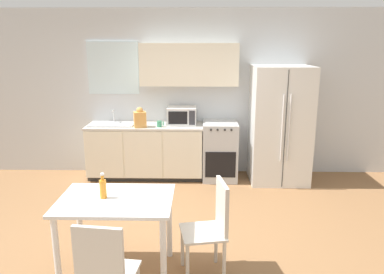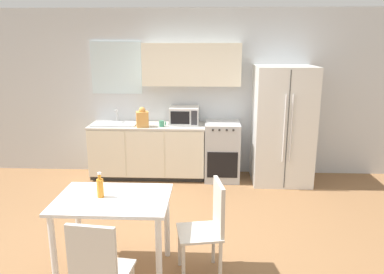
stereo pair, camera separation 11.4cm
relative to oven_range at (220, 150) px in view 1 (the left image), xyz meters
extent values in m
plane|color=olive|center=(-0.70, -2.00, -0.47)|extent=(12.00, 12.00, 0.00)
cube|color=silver|center=(-0.70, 0.35, 0.88)|extent=(12.00, 0.06, 2.70)
cube|color=silver|center=(-1.74, 0.31, 1.30)|extent=(0.82, 0.04, 0.84)
cube|color=silver|center=(-0.50, 0.16, 1.36)|extent=(1.54, 0.32, 0.66)
cube|color=#333333|center=(-1.20, 0.05, -0.43)|extent=(1.84, 0.53, 0.08)
cube|color=silver|center=(-1.20, 0.02, 0.00)|extent=(1.84, 0.59, 0.77)
cube|color=silver|center=(-1.82, -0.28, 0.00)|extent=(0.59, 0.01, 0.75)
cube|color=silver|center=(-1.20, -0.28, 0.00)|extent=(0.59, 0.01, 0.75)
cube|color=silver|center=(-0.59, -0.28, 0.00)|extent=(0.59, 0.01, 0.75)
cube|color=beige|center=(-1.20, 0.02, 0.40)|extent=(1.86, 0.61, 0.03)
cube|color=#B7BABC|center=(0.00, 0.00, 0.00)|extent=(0.55, 0.63, 0.93)
cube|color=black|center=(0.00, -0.32, -0.14)|extent=(0.47, 0.01, 0.41)
cylinder|color=#262626|center=(-0.15, -0.32, 0.42)|extent=(0.03, 0.02, 0.03)
cylinder|color=#262626|center=(-0.06, -0.32, 0.42)|extent=(0.03, 0.02, 0.03)
cylinder|color=#262626|center=(0.06, -0.32, 0.42)|extent=(0.03, 0.02, 0.03)
cylinder|color=#262626|center=(0.15, -0.32, 0.42)|extent=(0.03, 0.02, 0.03)
cube|color=silver|center=(0.93, -0.07, 0.45)|extent=(0.89, 0.77, 1.82)
cube|color=#3F3F3F|center=(0.93, -0.46, 0.45)|extent=(0.01, 0.01, 1.76)
cylinder|color=silver|center=(0.88, -0.48, 0.48)|extent=(0.02, 0.02, 1.00)
cylinder|color=silver|center=(0.98, -0.48, 0.48)|extent=(0.02, 0.02, 1.00)
cube|color=#B7BABC|center=(-1.74, 0.02, 0.42)|extent=(0.71, 0.41, 0.02)
cylinder|color=silver|center=(-1.74, 0.18, 0.53)|extent=(0.02, 0.02, 0.20)
cylinder|color=silver|center=(-1.74, 0.11, 0.62)|extent=(0.02, 0.14, 0.02)
cube|color=silver|center=(-0.61, 0.10, 0.55)|extent=(0.46, 0.37, 0.28)
cube|color=black|center=(-0.67, -0.09, 0.55)|extent=(0.30, 0.01, 0.20)
cube|color=#2D2D33|center=(-0.45, -0.09, 0.55)|extent=(0.09, 0.01, 0.22)
cylinder|color=#3F8C66|center=(-0.96, -0.11, 0.46)|extent=(0.08, 0.08, 0.09)
torus|color=#3F8C66|center=(-0.90, -0.11, 0.47)|extent=(0.02, 0.07, 0.07)
cube|color=#DB994C|center=(-1.26, -0.14, 0.53)|extent=(0.22, 0.20, 0.24)
sphere|color=#DB994C|center=(-1.26, -0.14, 0.68)|extent=(0.12, 0.12, 0.10)
cube|color=white|center=(-1.10, -2.66, 0.30)|extent=(1.04, 0.75, 0.03)
cylinder|color=white|center=(-1.56, -2.97, -0.09)|extent=(0.06, 0.06, 0.75)
cylinder|color=white|center=(-0.63, -2.97, -0.09)|extent=(0.06, 0.06, 0.75)
cylinder|color=white|center=(-1.56, -2.34, -0.09)|extent=(0.06, 0.06, 0.75)
cylinder|color=white|center=(-0.63, -2.34, -0.09)|extent=(0.06, 0.06, 0.75)
cube|color=beige|center=(-1.02, -3.31, -0.03)|extent=(0.45, 0.45, 0.02)
cube|color=beige|center=(-1.04, -3.50, 0.22)|extent=(0.37, 0.08, 0.48)
cube|color=beige|center=(-0.29, -2.65, -0.03)|extent=(0.47, 0.47, 0.02)
cube|color=beige|center=(-0.12, -2.62, 0.22)|extent=(0.10, 0.37, 0.48)
cylinder|color=beige|center=(-0.43, -2.85, -0.25)|extent=(0.03, 0.03, 0.43)
cylinder|color=beige|center=(-0.49, -2.51, -0.25)|extent=(0.03, 0.03, 0.43)
cylinder|color=beige|center=(-0.10, -2.79, -0.25)|extent=(0.03, 0.03, 0.43)
cylinder|color=beige|center=(-0.16, -2.45, -0.25)|extent=(0.03, 0.03, 0.43)
cylinder|color=orange|center=(-1.21, -2.65, 0.40)|extent=(0.06, 0.06, 0.17)
cylinder|color=orange|center=(-1.21, -2.65, 0.51)|extent=(0.03, 0.03, 0.05)
cylinder|color=white|center=(-1.21, -2.65, 0.54)|extent=(0.03, 0.03, 0.02)
camera|label=1|loc=(-0.33, -5.83, 1.70)|focal=35.00mm
camera|label=2|loc=(-0.22, -5.83, 1.70)|focal=35.00mm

